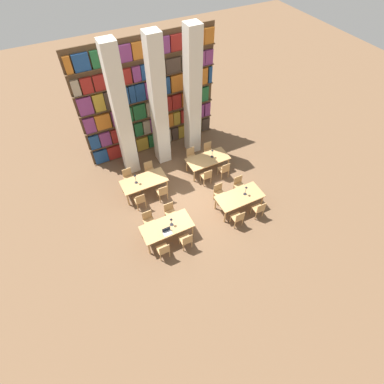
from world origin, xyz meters
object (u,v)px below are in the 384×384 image
chair_7 (239,185)px  desk_lamp_3 (212,152)px  chair_9 (128,177)px  chair_15 (208,150)px  pillar_center (158,105)px  reading_table_0 (167,227)px  chair_2 (186,240)px  desk_lamp_1 (246,189)px  desk_lamp_0 (171,221)px  chair_12 (206,176)px  chair_10 (162,192)px  chair_13 (192,156)px  chair_4 (238,218)px  chair_11 (150,170)px  pillar_left (122,116)px  chair_1 (149,220)px  chair_8 (140,200)px  chair_14 (224,169)px  pillar_right (193,96)px  chair_3 (170,212)px  reading_table_2 (144,182)px  reading_table_3 (208,160)px  laptop (167,232)px  reading_table_1 (240,198)px  desk_lamp_2 (135,177)px  chair_5 (219,192)px  chair_6 (259,209)px  chair_0 (164,250)px

chair_7 → desk_lamp_3: 1.99m
chair_9 → chair_15: bearing=179.9°
pillar_center → reading_table_0: pillar_center is taller
chair_9 → pillar_center: bearing=-155.2°
chair_2 → desk_lamp_1: 3.23m
desk_lamp_0 → chair_12: desk_lamp_0 is taller
desk_lamp_0 → chair_10: (0.40, 1.90, -0.51)m
chair_2 → chair_13: size_ratio=1.00×
chair_4 → chair_7: (1.01, 1.50, 0.00)m
chair_2 → chair_7: bearing=24.5°
desk_lamp_1 → chair_11: (-2.95, 3.37, -0.56)m
chair_9 → chair_13: (3.17, -0.01, 0.00)m
pillar_left → chair_2: (0.42, -5.09, -2.51)m
desk_lamp_1 → desk_lamp_3: size_ratio=1.08×
chair_1 → chair_8: bearing=-92.7°
chair_8 → chair_14: 4.09m
chair_10 → pillar_left: bearing=102.9°
pillar_right → desk_lamp_3: (0.16, -1.70, -1.98)m
reading_table_0 → chair_3: chair_3 is taller
chair_1 → reading_table_2: (0.54, 1.88, 0.17)m
chair_9 → desk_lamp_0: bearing=100.2°
reading_table_3 → desk_lamp_0: bearing=-138.8°
desk_lamp_3 → chair_9: bearing=169.2°
pillar_left → laptop: bearing=-91.7°
pillar_right → reading_table_1: pillar_right is taller
reading_table_0 → desk_lamp_2: (-0.27, 2.66, 0.41)m
pillar_center → laptop: size_ratio=18.75×
chair_10 → chair_13: bearing=34.8°
chair_4 → chair_12: size_ratio=1.00×
chair_7 → reading_table_3: size_ratio=0.45×
desk_lamp_2 → chair_12: bearing=-14.8°
chair_13 → chair_5: bearing=90.2°
pillar_center → chair_7: bearing=-59.6°
chair_3 → chair_6: bearing=155.6°
chair_6 → desk_lamp_2: desk_lamp_2 is taller
chair_8 → chair_7: bearing=-15.0°
pillar_center → laptop: (-1.76, -4.61, -2.23)m
chair_12 → desk_lamp_3: desk_lamp_3 is taller
laptop → chair_2: bearing=-40.8°
chair_11 → chair_12: same height
chair_3 → desk_lamp_1: bearing=166.6°
reading_table_0 → reading_table_2: same height
chair_5 → chair_2: bearing=33.3°
laptop → desk_lamp_1: desk_lamp_1 is taller
chair_9 → chair_5: bearing=140.4°
reading_table_2 → chair_0: bearing=-99.0°
chair_11 → reading_table_1: bearing=128.6°
pillar_left → chair_13: bearing=-19.7°
chair_6 → desk_lamp_1: size_ratio=1.88×
pillar_center → chair_13: (1.08, -0.97, -2.51)m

